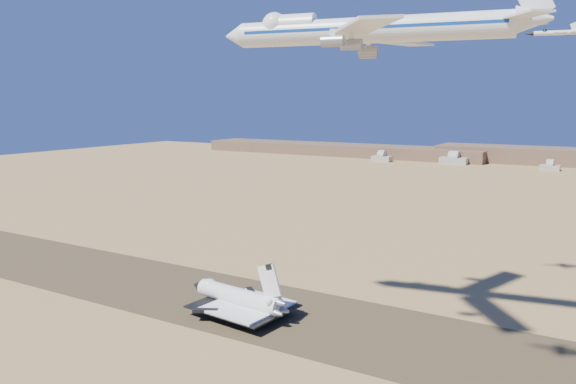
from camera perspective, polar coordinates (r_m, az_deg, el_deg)
The scene contains 10 objects.
ground at distance 194.67m, azimuth -2.71°, elevation -11.79°, with size 1200.00×1200.00×0.00m, color #AC8C4C.
runway at distance 194.66m, azimuth -2.71°, elevation -11.78°, with size 600.00×50.00×0.06m, color #4A3925.
hangars at distance 654.29m, azimuth 16.02°, elevation 3.13°, with size 200.50×29.50×30.00m.
shuttle at distance 189.01m, azimuth -5.08°, elevation -10.74°, with size 40.50×27.57×19.89m.
carrier_747 at distance 159.44m, azimuth 7.23°, elevation 15.97°, with size 88.76×67.50×22.03m.
crew_a at distance 179.69m, azimuth -3.78°, elevation -13.29°, with size 0.70×0.46×1.92m, color #B8430A.
crew_b at distance 182.53m, azimuth -3.95°, elevation -12.95°, with size 0.84×0.49×1.74m, color #B8430A.
crew_c at distance 181.36m, azimuth -3.99°, elevation -13.07°, with size 1.11×0.57×1.90m, color #B8430A.
chase_jet_d at distance 203.31m, azimuth 19.02°, elevation 14.94°, with size 14.07×8.25×3.60m.
chase_jet_e at distance 205.66m, azimuth 25.44°, elevation 14.41°, with size 16.27×9.23×4.10m.
Camera 1 is at (100.46, -151.53, 69.58)m, focal length 35.00 mm.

